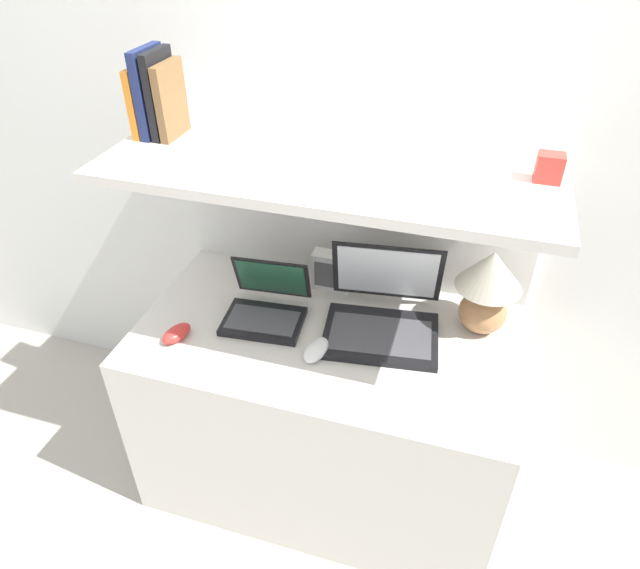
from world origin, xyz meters
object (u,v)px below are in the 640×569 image
Objects in this scene: second_mouse at (177,333)px; book_navy at (151,92)px; book_orange at (143,100)px; book_brown at (171,100)px; shelf_gadget at (549,168)px; table_lamp at (488,286)px; laptop_large at (383,314)px; laptop_small at (266,307)px; computer_mouse at (316,350)px; router_box at (332,271)px; book_black at (161,94)px.

book_navy reaches higher than second_mouse.
book_orange is 0.09m from book_brown.
book_orange is at bearing 180.00° from shelf_gadget.
second_mouse is 1.16m from shelf_gadget.
book_brown is (-0.93, -0.10, 0.50)m from table_lamp.
laptop_small is (-0.37, -0.06, -0.01)m from laptop_large.
shelf_gadget reaches higher than laptop_small.
computer_mouse is 1.05× the size of second_mouse.
shelf_gadget is at bearing -16.52° from router_box.
book_navy reaches higher than laptop_large.
book_black is at bearing 0.00° from book_orange.
laptop_small is at bearing -7.96° from book_navy.
second_mouse is (-0.90, -0.32, -0.15)m from table_lamp.
router_box is (0.39, 0.40, 0.05)m from second_mouse.
shelf_gadget is (1.09, 0.00, -0.06)m from book_orange.
book_brown reaches higher than laptop_large.
second_mouse is (-0.23, -0.18, -0.02)m from laptop_small.
computer_mouse is 0.53× the size of book_black.
laptop_small is 0.72m from book_navy.
computer_mouse is 0.87m from book_orange.
book_orange is (-0.56, 0.17, 0.64)m from computer_mouse.
table_lamp is 2.09× the size of router_box.
shelf_gadget is at bearing 0.00° from book_black.
book_brown is (0.03, 0.00, -0.01)m from book_black.
laptop_small is 0.29m from second_mouse.
laptop_small is 2.19× the size of computer_mouse.
computer_mouse is 0.44m from second_mouse.
router_box is (-0.05, 0.35, 0.05)m from computer_mouse.
book_navy reaches higher than laptop_small.
shelf_gadget is (0.08, -0.10, 0.44)m from table_lamp.
table_lamp is 1.14m from book_orange.
book_black is (-0.29, 0.04, 0.64)m from laptop_small.
book_navy is 3.41× the size of shelf_gadget.
laptop_large is at bearing -37.42° from router_box.
table_lamp is 1.06m from book_brown.
table_lamp is 1.23× the size of book_black.
computer_mouse is (0.21, -0.13, -0.02)m from laptop_small.
computer_mouse is at bearing -17.34° from book_orange.
table_lamp reaches higher than laptop_large.
laptop_large is 1.44× the size of laptop_small.
shelf_gadget is at bearing -52.11° from table_lamp.
laptop_large is 0.94m from book_navy.
shelf_gadget is (1.03, 0.00, -0.08)m from book_black.
laptop_small is at bearing 148.22° from computer_mouse.
computer_mouse is at bearing -31.78° from laptop_small.
table_lamp is 1.05× the size of laptop_small.
table_lamp is at bearing 5.51° from book_orange.
book_brown reaches higher than second_mouse.
laptop_large is (-0.30, -0.09, -0.11)m from table_lamp.
computer_mouse is at bearing -81.82° from router_box.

